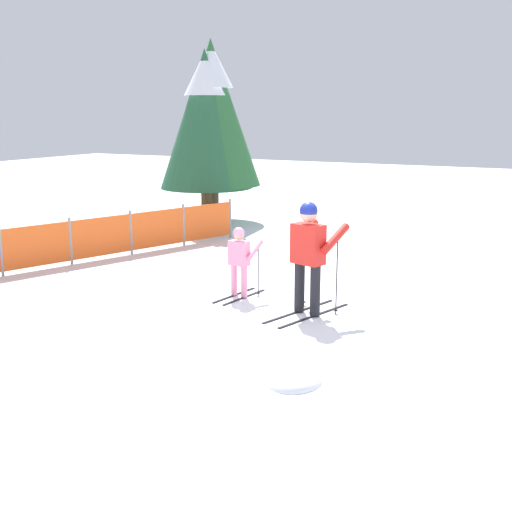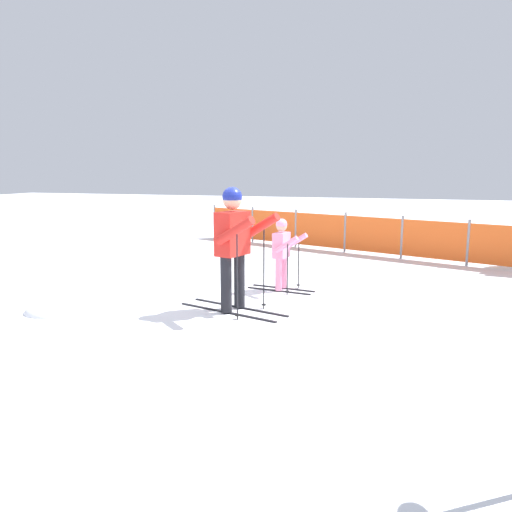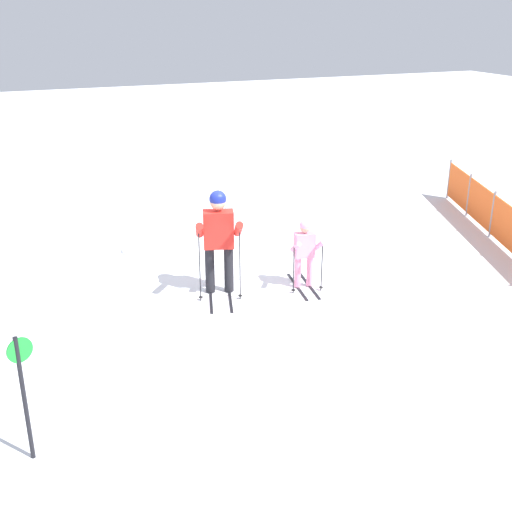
# 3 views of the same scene
# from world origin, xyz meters

# --- Properties ---
(ground_plane) EXTENTS (60.00, 60.00, 0.00)m
(ground_plane) POSITION_xyz_m (0.00, 0.00, 0.00)
(ground_plane) COLOR white
(skier_adult) EXTENTS (1.74, 0.96, 1.81)m
(skier_adult) POSITION_xyz_m (0.21, -0.26, 1.09)
(skier_adult) COLOR black
(skier_adult) RESTS_ON ground_plane
(skier_child) EXTENTS (1.19, 0.57, 1.24)m
(skier_child) POSITION_xyz_m (0.56, 1.17, 0.73)
(skier_child) COLOR black
(skier_child) RESTS_ON ground_plane
(safety_fence) EXTENTS (8.30, 3.12, 1.01)m
(safety_fence) POSITION_xyz_m (1.07, 5.51, 0.50)
(safety_fence) COLOR gray
(safety_fence) RESTS_ON ground_plane
(snow_mound) EXTENTS (0.78, 0.67, 0.31)m
(snow_mound) POSITION_xyz_m (-2.31, -1.14, 0.00)
(snow_mound) COLOR white
(snow_mound) RESTS_ON ground_plane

